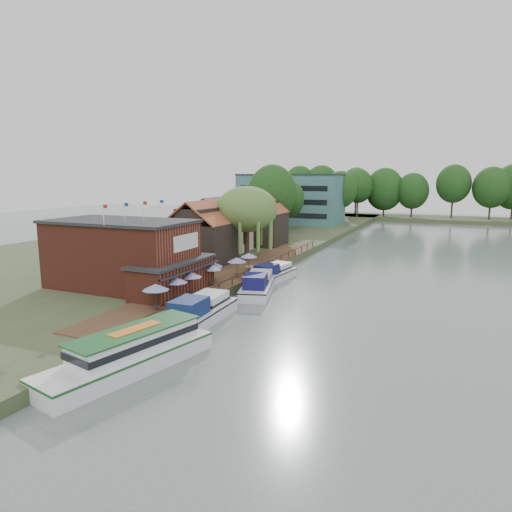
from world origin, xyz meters
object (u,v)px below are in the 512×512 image
at_px(cottage_c, 263,220).
at_px(umbrella_1, 176,289).
at_px(umbrella_4, 213,272).
at_px(cruiser_0, 201,308).
at_px(cruiser_2, 274,271).
at_px(cottage_b, 217,224).
at_px(cottage_a, 201,233).
at_px(tour_boat, 128,351).
at_px(pub, 136,255).
at_px(cruiser_1, 258,282).
at_px(umbrella_0, 156,297).
at_px(hotel_block, 291,199).
at_px(swan, 169,359).
at_px(willow, 247,223).
at_px(umbrella_2, 191,283).
at_px(umbrella_6, 249,262).
at_px(umbrella_5, 237,267).
at_px(umbrella_3, 212,276).

bearing_deg(cottage_c, umbrella_1, -79.71).
xyz_separation_m(umbrella_4, cruiser_0, (4.10, -9.58, -0.98)).
bearing_deg(cruiser_2, cottage_b, 146.92).
bearing_deg(cottage_a, cruiser_2, -7.45).
bearing_deg(cruiser_2, tour_boat, -82.09).
bearing_deg(pub, cottage_b, 99.09).
relative_size(umbrella_1, cruiser_1, 0.23).
xyz_separation_m(umbrella_0, umbrella_1, (-0.00, 3.09, 0.00)).
bearing_deg(pub, hotel_block, 96.43).
bearing_deg(hotel_block, umbrella_4, -77.85).
height_order(pub, swan, pub).
bearing_deg(umbrella_1, swan, -58.80).
bearing_deg(pub, willow, 80.07).
bearing_deg(swan, willow, 105.79).
bearing_deg(swan, pub, 134.70).
bearing_deg(pub, umbrella_2, -2.34).
relative_size(pub, umbrella_6, 8.42).
distance_m(umbrella_2, cruiser_1, 8.39).
bearing_deg(umbrella_4, pub, -139.48).
height_order(cottage_c, cruiser_2, cottage_c).
distance_m(umbrella_6, cruiser_2, 3.26).
relative_size(hotel_block, umbrella_1, 10.69).
bearing_deg(willow, cottage_b, 146.31).
distance_m(umbrella_5, tour_boat, 24.24).
height_order(umbrella_4, tour_boat, umbrella_4).
distance_m(cottage_a, umbrella_5, 10.89).
distance_m(umbrella_0, umbrella_6, 18.19).
bearing_deg(cruiser_1, umbrella_1, -128.41).
bearing_deg(umbrella_5, cruiser_0, -77.89).
distance_m(cottage_b, umbrella_5, 20.07).
xyz_separation_m(cottage_b, willow, (7.50, -5.00, 0.96)).
height_order(umbrella_2, umbrella_3, same).
distance_m(cottage_b, umbrella_0, 32.84).
bearing_deg(umbrella_0, cottage_a, 110.18).
bearing_deg(umbrella_2, cottage_a, 116.98).
relative_size(hotel_block, cottage_b, 2.65).
xyz_separation_m(cruiser_0, cruiser_2, (-0.11, 17.87, -0.17)).
bearing_deg(swan, umbrella_2, 115.48).
bearing_deg(cottage_c, hotel_block, 102.20).
bearing_deg(umbrella_3, umbrella_1, -92.19).
xyz_separation_m(willow, umbrella_5, (3.94, -11.22, -3.93)).
bearing_deg(umbrella_1, cottage_b, 111.01).
xyz_separation_m(cottage_b, swan, (16.82, -37.96, -5.03)).
bearing_deg(cottage_a, umbrella_4, -53.72).
height_order(cottage_c, swan, cottage_c).
bearing_deg(hotel_block, pub, -83.57).
bearing_deg(swan, cottage_b, 113.90).
bearing_deg(umbrella_2, umbrella_1, -92.09).
bearing_deg(cottage_c, cruiser_1, -68.06).
distance_m(cottage_c, umbrella_6, 23.14).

